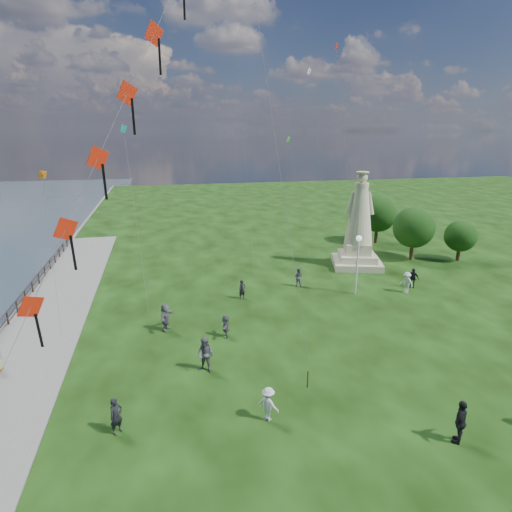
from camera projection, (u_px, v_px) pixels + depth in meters
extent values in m
cube|color=slate|center=(20.00, 368.00, 22.91)|extent=(5.00, 60.00, 0.10)
cylinder|color=black|center=(8.00, 319.00, 27.91)|extent=(0.11, 0.11, 1.00)
cylinder|color=black|center=(17.00, 307.00, 29.78)|extent=(0.11, 0.11, 1.00)
cylinder|color=black|center=(25.00, 297.00, 31.65)|extent=(0.11, 0.11, 1.00)
cylinder|color=black|center=(32.00, 287.00, 33.53)|extent=(0.11, 0.11, 1.00)
cylinder|color=black|center=(39.00, 279.00, 35.40)|extent=(0.11, 0.11, 1.00)
cylinder|color=black|center=(45.00, 272.00, 37.27)|extent=(0.11, 0.11, 1.00)
cylinder|color=black|center=(50.00, 265.00, 39.14)|extent=(0.11, 0.11, 1.00)
cylinder|color=black|center=(55.00, 259.00, 41.02)|extent=(0.11, 0.11, 1.00)
cylinder|color=black|center=(59.00, 253.00, 42.89)|extent=(0.11, 0.11, 1.00)
cylinder|color=black|center=(63.00, 248.00, 44.76)|extent=(0.11, 0.11, 1.00)
cylinder|color=black|center=(67.00, 243.00, 46.63)|extent=(0.11, 0.11, 1.00)
cylinder|color=black|center=(70.00, 239.00, 48.50)|extent=(0.11, 0.11, 1.00)
cube|color=beige|center=(357.00, 263.00, 40.43)|extent=(5.43, 5.43, 0.62)
cube|color=beige|center=(357.00, 256.00, 40.26)|extent=(4.14, 4.14, 0.62)
cube|color=beige|center=(358.00, 248.00, 40.03)|extent=(2.85, 2.85, 1.03)
cylinder|color=beige|center=(362.00, 185.00, 38.38)|extent=(1.55, 1.55, 0.41)
sphere|color=beige|center=(362.00, 178.00, 38.20)|extent=(0.95, 0.95, 0.95)
cylinder|color=beige|center=(363.00, 172.00, 38.06)|extent=(1.14, 1.14, 0.10)
cylinder|color=silver|center=(357.00, 267.00, 32.92)|extent=(0.13, 0.13, 4.37)
sphere|color=white|center=(359.00, 238.00, 32.27)|extent=(0.44, 0.44, 0.44)
cylinder|color=#382314|center=(412.00, 250.00, 42.35)|extent=(0.36, 0.36, 2.00)
sphere|color=#11340E|center=(414.00, 227.00, 41.71)|extent=(4.00, 4.00, 4.00)
cylinder|color=#382314|center=(458.00, 253.00, 42.02)|extent=(0.36, 0.36, 1.53)
sphere|color=#11340E|center=(461.00, 236.00, 41.54)|extent=(3.06, 3.06, 3.06)
cylinder|color=#382314|center=(376.00, 234.00, 48.57)|extent=(0.36, 0.36, 2.12)
sphere|color=#11340E|center=(378.00, 213.00, 47.90)|extent=(4.24, 4.24, 4.24)
imported|color=black|center=(116.00, 416.00, 17.88)|extent=(0.71, 0.69, 1.65)
imported|color=#595960|center=(206.00, 355.00, 22.48)|extent=(1.11, 1.01, 1.94)
imported|color=silver|center=(268.00, 404.00, 18.71)|extent=(1.10, 1.09, 1.58)
imported|color=black|center=(461.00, 422.00, 17.31)|extent=(1.22, 1.20, 1.93)
imported|color=#595960|center=(166.00, 317.00, 27.15)|extent=(1.38, 1.86, 1.85)
imported|color=black|center=(242.00, 290.00, 32.36)|extent=(0.63, 0.51, 1.50)
imported|color=#595960|center=(298.00, 277.00, 35.03)|extent=(0.91, 0.83, 1.59)
imported|color=silver|center=(407.00, 282.00, 33.60)|extent=(0.98, 1.23, 1.70)
imported|color=black|center=(413.00, 278.00, 34.72)|extent=(1.02, 1.03, 1.63)
imported|color=#595960|center=(226.00, 326.00, 26.35)|extent=(0.75, 1.44, 1.49)
cube|color=red|center=(31.00, 307.00, 15.79)|extent=(0.87, 0.64, 1.03)
cube|color=black|center=(39.00, 331.00, 16.00)|extent=(0.10, 0.28, 1.48)
cube|color=red|center=(66.00, 229.00, 16.55)|extent=(0.87, 0.64, 1.03)
cube|color=black|center=(73.00, 253.00, 16.76)|extent=(0.10, 0.28, 1.48)
cube|color=red|center=(98.00, 158.00, 17.31)|extent=(0.87, 0.64, 1.03)
cube|color=black|center=(105.00, 182.00, 17.52)|extent=(0.10, 0.28, 1.48)
cube|color=red|center=(127.00, 93.00, 18.06)|extent=(0.87, 0.64, 1.03)
cube|color=black|center=(133.00, 117.00, 18.27)|extent=(0.10, 0.28, 1.48)
cube|color=red|center=(154.00, 34.00, 18.82)|extent=(0.87, 0.64, 1.03)
cube|color=black|center=(160.00, 57.00, 19.03)|extent=(0.10, 0.28, 1.48)
cube|color=black|center=(184.00, 2.00, 19.79)|extent=(0.10, 0.28, 1.48)
cylinder|color=black|center=(308.00, 379.00, 21.19)|extent=(0.06, 0.06, 0.90)
cube|color=teal|center=(123.00, 129.00, 31.15)|extent=(0.51, 0.39, 0.57)
cylinder|color=#595959|center=(136.00, 219.00, 30.66)|extent=(1.02, 5.02, 12.40)
cube|color=silver|center=(309.00, 71.00, 36.19)|extent=(0.51, 0.39, 0.57)
cylinder|color=#595959|center=(321.00, 176.00, 36.36)|extent=(1.02, 5.02, 17.10)
cube|color=red|center=(336.00, 46.00, 39.88)|extent=(0.51, 0.39, 0.57)
cylinder|color=#595959|center=(346.00, 156.00, 40.43)|extent=(1.02, 5.02, 19.86)
cube|color=green|center=(288.00, 139.00, 44.40)|extent=(0.51, 0.39, 0.57)
cylinder|color=#595959|center=(299.00, 197.00, 43.77)|extent=(1.02, 5.02, 11.43)
cube|color=orange|center=(43.00, 175.00, 28.23)|extent=(0.51, 0.39, 0.57)
cylinder|color=#595959|center=(52.00, 253.00, 27.32)|extent=(1.02, 5.01, 9.48)
cylinder|color=#595959|center=(242.00, 110.00, 36.04)|extent=(1.02, 5.02, 27.92)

